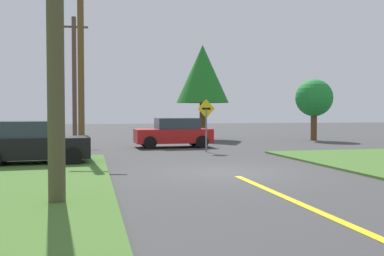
{
  "coord_description": "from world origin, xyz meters",
  "views": [
    {
      "loc": [
        -4.3,
        -13.48,
        1.94
      ],
      "look_at": [
        -0.18,
        4.34,
        1.28
      ],
      "focal_mm": 40.89,
      "sensor_mm": 36.0,
      "label": 1
    }
  ],
  "objects_px": {
    "car_approaching_junction": "(174,133)",
    "direction_sign": "(206,119)",
    "utility_pole_near": "(55,8)",
    "utility_pole_far": "(74,78)",
    "utility_pole_mid": "(81,51)",
    "pine_tree_center": "(203,74)",
    "parked_car_near_building": "(31,143)",
    "oak_tree_left": "(314,98)"
  },
  "relations": [
    {
      "from": "parked_car_near_building",
      "to": "utility_pole_mid",
      "type": "bearing_deg",
      "value": 65.99
    },
    {
      "from": "parked_car_near_building",
      "to": "utility_pole_near",
      "type": "height_order",
      "value": "utility_pole_near"
    },
    {
      "from": "utility_pole_near",
      "to": "pine_tree_center",
      "type": "xyz_separation_m",
      "value": [
        8.45,
        20.66,
        0.55
      ]
    },
    {
      "from": "parked_car_near_building",
      "to": "direction_sign",
      "type": "distance_m",
      "value": 8.55
    },
    {
      "from": "utility_pole_near",
      "to": "parked_car_near_building",
      "type": "bearing_deg",
      "value": 101.01
    },
    {
      "from": "direction_sign",
      "to": "oak_tree_left",
      "type": "relative_size",
      "value": 0.61
    },
    {
      "from": "utility_pole_near",
      "to": "pine_tree_center",
      "type": "height_order",
      "value": "utility_pole_near"
    },
    {
      "from": "car_approaching_junction",
      "to": "utility_pole_near",
      "type": "distance_m",
      "value": 15.59
    },
    {
      "from": "car_approaching_junction",
      "to": "utility_pole_far",
      "type": "relative_size",
      "value": 0.52
    },
    {
      "from": "car_approaching_junction",
      "to": "utility_pole_near",
      "type": "xyz_separation_m",
      "value": [
        -5.18,
        -14.33,
        3.29
      ]
    },
    {
      "from": "utility_pole_mid",
      "to": "direction_sign",
      "type": "distance_m",
      "value": 6.82
    },
    {
      "from": "utility_pole_near",
      "to": "utility_pole_far",
      "type": "bearing_deg",
      "value": 90.95
    },
    {
      "from": "direction_sign",
      "to": "utility_pole_far",
      "type": "bearing_deg",
      "value": 126.55
    },
    {
      "from": "parked_car_near_building",
      "to": "car_approaching_junction",
      "type": "relative_size",
      "value": 0.96
    },
    {
      "from": "oak_tree_left",
      "to": "utility_pole_near",
      "type": "bearing_deg",
      "value": -131.12
    },
    {
      "from": "parked_car_near_building",
      "to": "car_approaching_junction",
      "type": "distance_m",
      "value": 9.55
    },
    {
      "from": "utility_pole_mid",
      "to": "utility_pole_far",
      "type": "height_order",
      "value": "utility_pole_mid"
    },
    {
      "from": "utility_pole_mid",
      "to": "pine_tree_center",
      "type": "height_order",
      "value": "utility_pole_mid"
    },
    {
      "from": "parked_car_near_building",
      "to": "oak_tree_left",
      "type": "height_order",
      "value": "oak_tree_left"
    },
    {
      "from": "utility_pole_far",
      "to": "pine_tree_center",
      "type": "distance_m",
      "value": 8.82
    },
    {
      "from": "oak_tree_left",
      "to": "utility_pole_far",
      "type": "bearing_deg",
      "value": 172.76
    },
    {
      "from": "utility_pole_near",
      "to": "pine_tree_center",
      "type": "distance_m",
      "value": 22.33
    },
    {
      "from": "direction_sign",
      "to": "utility_pole_near",
      "type": "bearing_deg",
      "value": -119.0
    },
    {
      "from": "utility_pole_near",
      "to": "oak_tree_left",
      "type": "relative_size",
      "value": 1.9
    },
    {
      "from": "utility_pole_mid",
      "to": "pine_tree_center",
      "type": "relative_size",
      "value": 1.41
    },
    {
      "from": "parked_car_near_building",
      "to": "car_approaching_junction",
      "type": "bearing_deg",
      "value": 42.58
    },
    {
      "from": "car_approaching_junction",
      "to": "direction_sign",
      "type": "relative_size",
      "value": 1.64
    },
    {
      "from": "parked_car_near_building",
      "to": "utility_pole_far",
      "type": "height_order",
      "value": "utility_pole_far"
    },
    {
      "from": "car_approaching_junction",
      "to": "direction_sign",
      "type": "distance_m",
      "value": 3.39
    },
    {
      "from": "parked_car_near_building",
      "to": "direction_sign",
      "type": "xyz_separation_m",
      "value": [
        7.65,
        3.74,
        0.8
      ]
    },
    {
      "from": "parked_car_near_building",
      "to": "utility_pole_near",
      "type": "relative_size",
      "value": 0.5
    },
    {
      "from": "car_approaching_junction",
      "to": "pine_tree_center",
      "type": "height_order",
      "value": "pine_tree_center"
    },
    {
      "from": "utility_pole_mid",
      "to": "oak_tree_left",
      "type": "bearing_deg",
      "value": 21.14
    },
    {
      "from": "utility_pole_near",
      "to": "utility_pole_far",
      "type": "distance_m",
      "value": 20.01
    },
    {
      "from": "pine_tree_center",
      "to": "utility_pole_mid",
      "type": "bearing_deg",
      "value": -133.41
    },
    {
      "from": "car_approaching_junction",
      "to": "parked_car_near_building",
      "type": "bearing_deg",
      "value": 44.78
    },
    {
      "from": "parked_car_near_building",
      "to": "pine_tree_center",
      "type": "height_order",
      "value": "pine_tree_center"
    },
    {
      "from": "utility_pole_mid",
      "to": "oak_tree_left",
      "type": "height_order",
      "value": "utility_pole_mid"
    },
    {
      "from": "pine_tree_center",
      "to": "car_approaching_junction",
      "type": "bearing_deg",
      "value": -117.27
    },
    {
      "from": "utility_pole_mid",
      "to": "utility_pole_far",
      "type": "xyz_separation_m",
      "value": [
        -0.59,
        8.0,
        -0.65
      ]
    },
    {
      "from": "utility_pole_mid",
      "to": "pine_tree_center",
      "type": "xyz_separation_m",
      "value": [
        8.19,
        8.66,
        -0.19
      ]
    },
    {
      "from": "utility_pole_far",
      "to": "direction_sign",
      "type": "height_order",
      "value": "utility_pole_far"
    }
  ]
}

